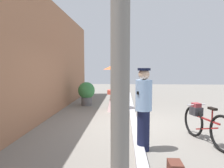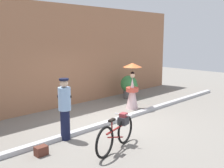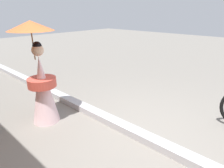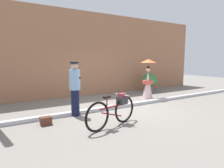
% 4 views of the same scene
% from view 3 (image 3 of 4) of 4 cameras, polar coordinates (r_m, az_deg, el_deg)
% --- Properties ---
extents(ground_plane, '(30.00, 30.00, 0.00)m').
position_cam_3_polar(ground_plane, '(3.22, 11.61, -16.89)').
color(ground_plane, gray).
extents(sidewalk_curb, '(14.00, 0.20, 0.12)m').
position_cam_3_polar(sidewalk_curb, '(3.18, 11.69, -16.03)').
color(sidewalk_curb, '#B2B2B7').
rests_on(sidewalk_curb, ground_plane).
extents(person_with_parasol, '(0.73, 0.73, 1.80)m').
position_cam_3_polar(person_with_parasol, '(3.59, -20.33, 2.17)').
color(person_with_parasol, silver).
rests_on(person_with_parasol, ground_plane).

